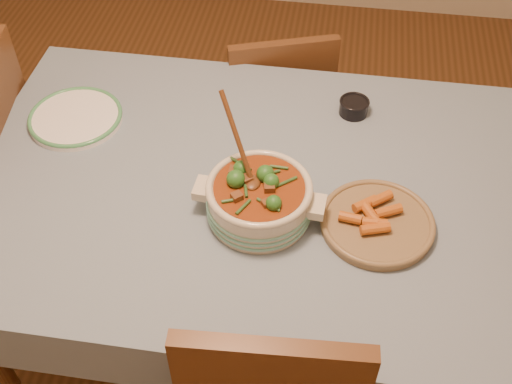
{
  "coord_description": "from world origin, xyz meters",
  "views": [
    {
      "loc": [
        0.14,
        -1.2,
        2.02
      ],
      "look_at": [
        -0.02,
        -0.12,
        0.85
      ],
      "focal_mm": 45.0,
      "sensor_mm": 36.0,
      "label": 1
    }
  ],
  "objects_px": {
    "stew_casserole": "(259,197)",
    "fried_plate": "(377,221)",
    "white_plate": "(76,117)",
    "chair_far": "(276,107)",
    "dining_table": "(270,207)",
    "condiment_bowl": "(354,106)"
  },
  "relations": [
    {
      "from": "stew_casserole",
      "to": "fried_plate",
      "type": "height_order",
      "value": "stew_casserole"
    },
    {
      "from": "white_plate",
      "to": "chair_far",
      "type": "xyz_separation_m",
      "value": [
        0.55,
        0.52,
        -0.31
      ]
    },
    {
      "from": "dining_table",
      "to": "white_plate",
      "type": "xyz_separation_m",
      "value": [
        -0.61,
        0.18,
        0.1
      ]
    },
    {
      "from": "dining_table",
      "to": "white_plate",
      "type": "height_order",
      "value": "white_plate"
    },
    {
      "from": "dining_table",
      "to": "condiment_bowl",
      "type": "distance_m",
      "value": 0.42
    },
    {
      "from": "condiment_bowl",
      "to": "fried_plate",
      "type": "distance_m",
      "value": 0.45
    },
    {
      "from": "condiment_bowl",
      "to": "chair_far",
      "type": "xyz_separation_m",
      "value": [
        -0.28,
        0.35,
        -0.32
      ]
    },
    {
      "from": "condiment_bowl",
      "to": "fried_plate",
      "type": "bearing_deg",
      "value": -79.72
    },
    {
      "from": "white_plate",
      "to": "condiment_bowl",
      "type": "xyz_separation_m",
      "value": [
        0.82,
        0.16,
        0.01
      ]
    },
    {
      "from": "stew_casserole",
      "to": "condiment_bowl",
      "type": "bearing_deg",
      "value": 63.66
    },
    {
      "from": "dining_table",
      "to": "condiment_bowl",
      "type": "height_order",
      "value": "condiment_bowl"
    },
    {
      "from": "dining_table",
      "to": "chair_far",
      "type": "distance_m",
      "value": 0.73
    },
    {
      "from": "fried_plate",
      "to": "chair_far",
      "type": "xyz_separation_m",
      "value": [
        -0.36,
        0.8,
        -0.32
      ]
    },
    {
      "from": "dining_table",
      "to": "chair_far",
      "type": "height_order",
      "value": "chair_far"
    },
    {
      "from": "stew_casserole",
      "to": "dining_table",
      "type": "bearing_deg",
      "value": 82.59
    },
    {
      "from": "stew_casserole",
      "to": "white_plate",
      "type": "xyz_separation_m",
      "value": [
        -0.6,
        0.29,
        -0.06
      ]
    },
    {
      "from": "stew_casserole",
      "to": "fried_plate",
      "type": "bearing_deg",
      "value": 1.1
    },
    {
      "from": "white_plate",
      "to": "condiment_bowl",
      "type": "height_order",
      "value": "condiment_bowl"
    },
    {
      "from": "fried_plate",
      "to": "stew_casserole",
      "type": "bearing_deg",
      "value": -178.9
    },
    {
      "from": "stew_casserole",
      "to": "chair_far",
      "type": "relative_size",
      "value": 0.42
    },
    {
      "from": "dining_table",
      "to": "white_plate",
      "type": "distance_m",
      "value": 0.65
    },
    {
      "from": "fried_plate",
      "to": "chair_far",
      "type": "relative_size",
      "value": 0.47
    }
  ]
}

